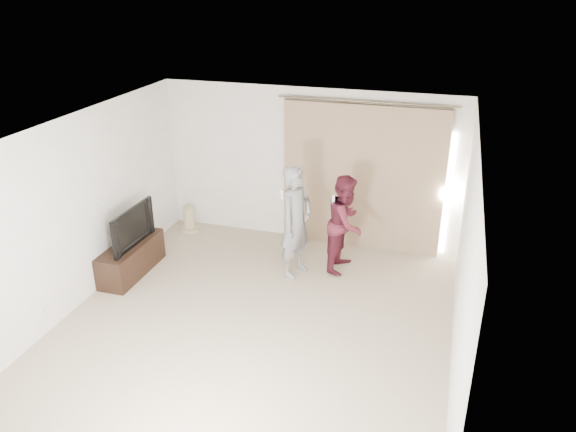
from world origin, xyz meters
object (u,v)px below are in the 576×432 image
Objects in this scene: person_man at (296,222)px; person_woman at (346,223)px; tv_console at (131,258)px; tv at (127,226)px.

person_man is 1.13× the size of person_woman.
tv reaches higher than tv_console.
tv_console is at bearing -163.52° from person_man.
person_man is at bearing -150.15° from person_woman.
person_man is (2.41, 0.71, 0.07)m from tv.
person_man reaches higher than person_woman.
tv_console is 1.24× the size of tv.
tv_console is 3.31m from person_woman.
person_woman is at bearing 19.62° from tv_console.
tv is 0.68× the size of person_woman.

